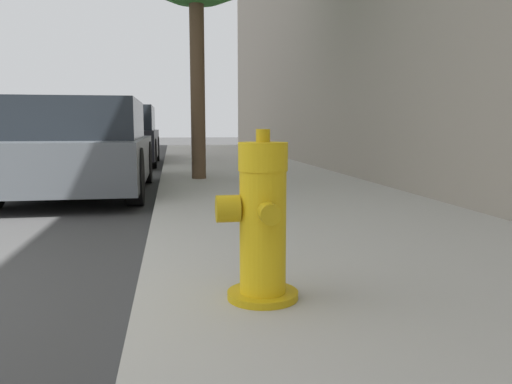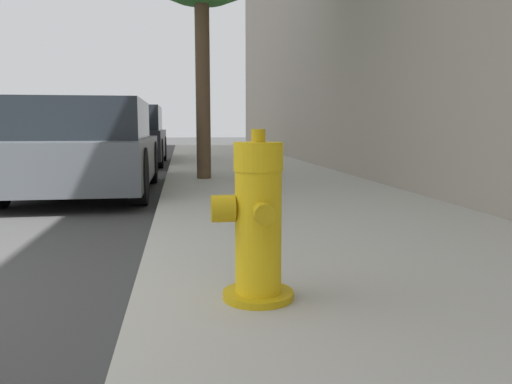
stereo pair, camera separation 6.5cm
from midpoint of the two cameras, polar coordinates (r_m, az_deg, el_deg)
sidewalk_slab at (r=3.00m, az=17.92°, el=-10.25°), size 3.16×40.00×0.12m
fire_hydrant at (r=2.40m, az=-0.16°, el=-3.59°), size 0.40×0.41×0.82m
parked_car_near at (r=7.45m, az=-19.70°, el=4.70°), size 1.84×3.90×1.32m
parked_car_mid at (r=12.85m, az=-15.20°, el=6.10°), size 1.73×3.95×1.44m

